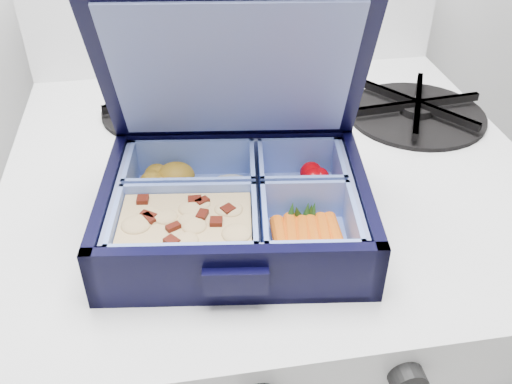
{
  "coord_description": "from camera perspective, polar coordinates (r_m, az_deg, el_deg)",
  "views": [
    {
      "loc": [
        -0.58,
        1.16,
        1.2
      ],
      "look_at": [
        -0.51,
        1.58,
        0.89
      ],
      "focal_mm": 40.0,
      "sensor_mm": 36.0,
      "label": 1
    }
  ],
  "objects": [
    {
      "name": "stove",
      "position": [
        0.94,
        0.77,
        -18.56
      ],
      "size": [
        0.57,
        0.57,
        0.86
      ],
      "primitive_type": null,
      "color": "white",
      "rests_on": "floor"
    },
    {
      "name": "bento_box",
      "position": [
        0.52,
        -2.06,
        -1.57
      ],
      "size": [
        0.26,
        0.21,
        0.06
      ],
      "primitive_type": null,
      "rotation": [
        0.0,
        0.0,
        -0.13
      ],
      "color": "black",
      "rests_on": "stove"
    },
    {
      "name": "fork",
      "position": [
        0.63,
        3.17,
        3.41
      ],
      "size": [
        0.14,
        0.13,
        0.01
      ],
      "primitive_type": null,
      "rotation": [
        0.0,
        0.0,
        -0.84
      ],
      "color": "#BBBCC3",
      "rests_on": "stove"
    },
    {
      "name": "burner_grate",
      "position": [
        0.74,
        15.81,
        8.13
      ],
      "size": [
        0.19,
        0.19,
        0.02
      ],
      "primitive_type": "cylinder",
      "rotation": [
        0.0,
        0.0,
        0.1
      ],
      "color": "black",
      "rests_on": "stove"
    },
    {
      "name": "burner_grate_rear",
      "position": [
        0.73,
        -8.94,
        8.58
      ],
      "size": [
        0.19,
        0.19,
        0.02
      ],
      "primitive_type": "cylinder",
      "rotation": [
        0.0,
        0.0,
        0.19
      ],
      "color": "black",
      "rests_on": "stove"
    }
  ]
}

